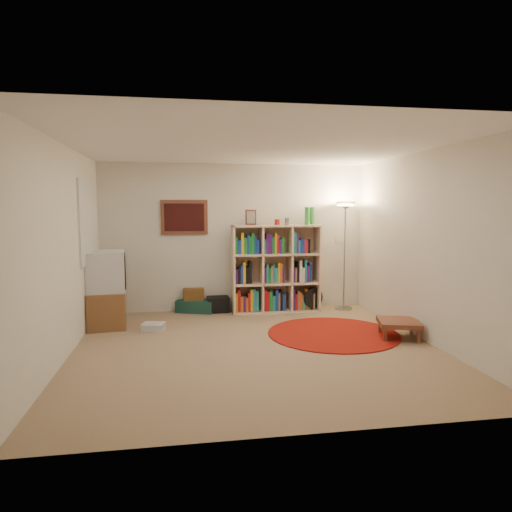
{
  "coord_description": "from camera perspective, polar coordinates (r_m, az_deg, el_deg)",
  "views": [
    {
      "loc": [
        -0.91,
        -5.52,
        1.75
      ],
      "look_at": [
        0.1,
        0.6,
        1.1
      ],
      "focal_mm": 32.0,
      "sensor_mm": 36.0,
      "label": 1
    }
  ],
  "objects": [
    {
      "name": "side_table",
      "position": [
        6.51,
        17.44,
        -8.03
      ],
      "size": [
        0.66,
        0.66,
        0.24
      ],
      "rotation": [
        0.0,
        0.0,
        -0.28
      ],
      "color": "#562A1E",
      "rests_on": "ground"
    },
    {
      "name": "room",
      "position": [
        5.66,
        -0.64,
        1.01
      ],
      "size": [
        4.54,
        4.54,
        2.54
      ],
      "color": "#8F7154",
      "rests_on": "ground"
    },
    {
      "name": "red_rug",
      "position": [
        6.55,
        9.61,
        -9.53
      ],
      "size": [
        1.83,
        1.83,
        0.02
      ],
      "color": "maroon",
      "rests_on": "ground"
    },
    {
      "name": "bookshelf",
      "position": [
        7.7,
        2.3,
        -1.75
      ],
      "size": [
        1.48,
        0.43,
        1.77
      ],
      "rotation": [
        0.0,
        0.0,
        -0.0
      ],
      "color": "beige",
      "rests_on": "ground"
    },
    {
      "name": "paper_towel",
      "position": [
        7.8,
        -3.71,
        -6.04
      ],
      "size": [
        0.14,
        0.14,
        0.25
      ],
      "rotation": [
        0.0,
        0.0,
        0.16
      ],
      "color": "silver",
      "rests_on": "ground"
    },
    {
      "name": "wicker_basket",
      "position": [
        7.85,
        -7.81,
        -4.7
      ],
      "size": [
        0.35,
        0.26,
        0.2
      ],
      "rotation": [
        0.0,
        0.0,
        0.03
      ],
      "color": "brown",
      "rests_on": "suitcase"
    },
    {
      "name": "floor_lamp",
      "position": [
        7.95,
        11.09,
        4.4
      ],
      "size": [
        0.42,
        0.42,
        1.86
      ],
      "rotation": [
        0.0,
        0.0,
        -0.2
      ],
      "color": "#989A9C",
      "rests_on": "ground"
    },
    {
      "name": "suitcase",
      "position": [
        7.88,
        -7.43,
        -6.14
      ],
      "size": [
        0.73,
        0.6,
        0.2
      ],
      "rotation": [
        0.0,
        0.0,
        -0.36
      ],
      "color": "#143830",
      "rests_on": "ground"
    },
    {
      "name": "duffel_bag",
      "position": [
        7.81,
        -4.76,
        -6.03
      ],
      "size": [
        0.37,
        0.31,
        0.25
      ],
      "rotation": [
        0.0,
        0.0,
        0.03
      ],
      "color": "black",
      "rests_on": "ground"
    },
    {
      "name": "tv_stand",
      "position": [
        7.13,
        -18.15,
        -4.09
      ],
      "size": [
        0.62,
        0.82,
        1.12
      ],
      "rotation": [
        0.0,
        0.0,
        0.12
      ],
      "color": "brown",
      "rests_on": "ground"
    },
    {
      "name": "floor_fan",
      "position": [
        7.85,
        7.12,
        -5.4
      ],
      "size": [
        0.36,
        0.25,
        0.41
      ],
      "rotation": [
        0.0,
        0.0,
        0.37
      ],
      "color": "black",
      "rests_on": "ground"
    },
    {
      "name": "dvd_box",
      "position": [
        6.81,
        -12.71,
        -8.62
      ],
      "size": [
        0.35,
        0.31,
        0.1
      ],
      "rotation": [
        0.0,
        0.0,
        -0.19
      ],
      "color": "silver",
      "rests_on": "ground"
    }
  ]
}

